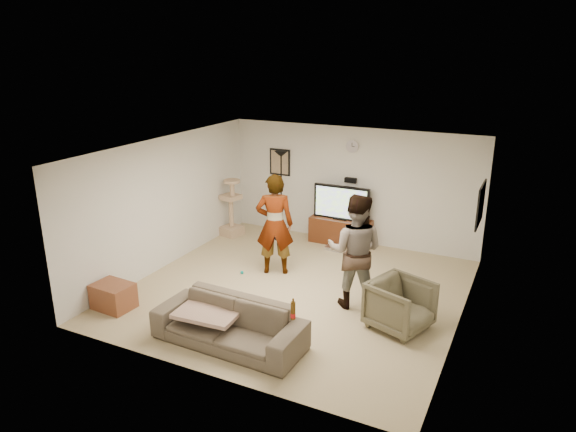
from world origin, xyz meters
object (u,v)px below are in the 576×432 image
at_px(tv_stand, 341,231).
at_px(person_right, 355,251).
at_px(tv, 341,203).
at_px(sofa, 229,324).
at_px(person_left, 275,224).
at_px(floor_lamp, 281,196).
at_px(cat_tree, 231,207).
at_px(beer_bottle, 293,311).
at_px(side_table, 113,296).
at_px(armchair, 400,305).

relative_size(tv_stand, person_right, 0.70).
xyz_separation_m(tv, sofa, (-0.00, -4.49, -0.60)).
height_order(tv, person_left, person_left).
relative_size(floor_lamp, person_left, 1.03).
height_order(floor_lamp, cat_tree, floor_lamp).
xyz_separation_m(cat_tree, beer_bottle, (3.40, -3.89, 0.11)).
bearing_deg(person_right, side_table, 19.04).
bearing_deg(floor_lamp, tv, 14.16).
bearing_deg(beer_bottle, person_right, 84.36).
relative_size(cat_tree, side_table, 2.08).
relative_size(cat_tree, beer_bottle, 5.26).
bearing_deg(beer_bottle, tv, 102.66).
xyz_separation_m(tv_stand, sofa, (-0.00, -4.49, 0.04)).
bearing_deg(tv, sofa, -90.06).
distance_m(floor_lamp, side_table, 4.27).
bearing_deg(sofa, side_table, 179.49).
relative_size(tv, person_left, 0.64).
distance_m(floor_lamp, person_right, 3.34).
bearing_deg(side_table, person_right, 27.71).
relative_size(person_left, side_table, 3.02).
xyz_separation_m(tv_stand, cat_tree, (-2.39, -0.59, 0.38)).
xyz_separation_m(armchair, side_table, (-4.35, -1.42, -0.17)).
distance_m(floor_lamp, sofa, 4.41).
height_order(person_left, armchair, person_left).
bearing_deg(floor_lamp, armchair, -38.53).
xyz_separation_m(person_right, beer_bottle, (-0.19, -1.91, -0.18)).
bearing_deg(tv, person_left, -106.15).
height_order(cat_tree, person_left, person_left).
height_order(tv_stand, person_right, person_right).
bearing_deg(armchair, person_left, 88.68).
bearing_deg(tv_stand, person_right, -65.08).
bearing_deg(floor_lamp, tv_stand, 14.16).
height_order(person_right, side_table, person_right).
height_order(tv, cat_tree, cat_tree).
bearing_deg(tv_stand, side_table, -117.38).
xyz_separation_m(cat_tree, side_table, (0.11, -3.81, -0.45)).
bearing_deg(side_table, armchair, 18.02).
relative_size(tv_stand, sofa, 0.60).
xyz_separation_m(floor_lamp, person_right, (2.47, -2.25, -0.03)).
bearing_deg(armchair, side_table, 127.59).
height_order(person_left, side_table, person_left).
xyz_separation_m(floor_lamp, side_table, (-1.01, -4.08, -0.77)).
xyz_separation_m(tv, side_table, (-2.28, -4.40, -0.71)).
distance_m(tv_stand, cat_tree, 2.50).
bearing_deg(floor_lamp, person_right, -42.41).
height_order(tv, side_table, tv).
relative_size(person_right, armchair, 2.26).
bearing_deg(beer_bottle, sofa, -180.00).
distance_m(tv, side_table, 5.01).
height_order(person_left, beer_bottle, person_left).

